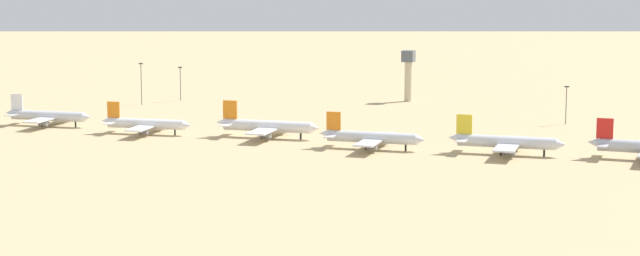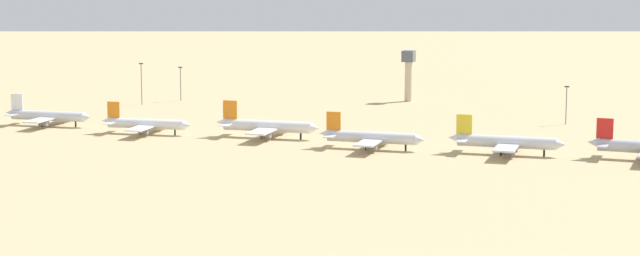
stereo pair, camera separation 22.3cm
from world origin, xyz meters
TOP-DOWN VIEW (x-y plane):
  - ground at (0.00, 0.00)m, footprint 4000.00×4000.00m
  - parked_jet_white_0 at (-128.25, 8.64)m, footprint 35.25×29.73m
  - parked_jet_orange_1 at (-84.33, 3.63)m, footprint 33.92×28.70m
  - parked_jet_orange_2 at (-40.86, 10.45)m, footprint 37.92×31.89m
  - parked_jet_orange_3 at (-0.05, 0.33)m, footprint 35.43×29.75m
  - parked_jet_yellow_4 at (42.66, 5.13)m, footprint 36.91×31.01m
  - control_tower at (-22.73, 127.17)m, footprint 5.20×5.20m
  - light_pole_west at (-117.73, 94.92)m, footprint 1.80×0.50m
  - light_pole_mid at (-126.72, 76.23)m, footprint 1.80×0.50m
  - light_pole_east at (51.75, 79.15)m, footprint 1.80×0.50m

SIDE VIEW (x-z plane):
  - ground at x=0.00m, z-range 0.00..0.00m
  - parked_jet_orange_1 at x=-84.33m, z-range -1.93..9.27m
  - parked_jet_white_0 at x=-128.25m, z-range -2.01..9.63m
  - parked_jet_orange_3 at x=-0.05m, z-range -2.02..9.69m
  - parked_jet_yellow_4 at x=42.66m, z-range -2.10..10.10m
  - parked_jet_orange_2 at x=-40.86m, z-range -2.16..10.37m
  - light_pole_east at x=51.75m, z-range 1.19..15.65m
  - light_pole_west at x=-117.73m, z-range 1.20..16.24m
  - light_pole_mid at x=-126.72m, z-range 1.24..19.20m
  - control_tower at x=-22.73m, z-range 2.31..24.66m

